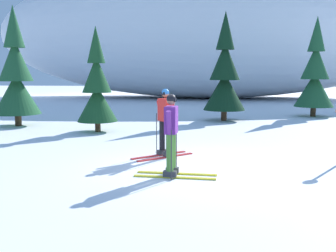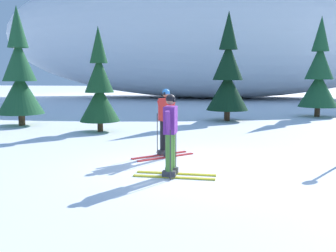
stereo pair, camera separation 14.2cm
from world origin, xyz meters
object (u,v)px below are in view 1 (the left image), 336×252
pine_tree_center_left (97,88)px  pine_tree_center_right (225,76)px  pine_tree_far_left (16,76)px  skier_red_jacket (165,121)px  pine_tree_far_right (315,75)px  skier_purple_jacket (172,134)px

pine_tree_center_left → pine_tree_center_right: 6.35m
pine_tree_far_left → pine_tree_center_right: size_ratio=0.99×
pine_tree_far_left → pine_tree_center_left: bearing=-17.8°
skier_red_jacket → pine_tree_center_right: pine_tree_center_right is taller
pine_tree_far_right → pine_tree_center_left: bearing=-146.2°
pine_tree_center_right → pine_tree_far_right: pine_tree_far_right is taller
pine_tree_far_left → pine_tree_far_right: (13.34, 5.15, 0.03)m
pine_tree_center_right → pine_tree_far_right: size_ratio=0.99×
skier_purple_jacket → pine_tree_far_right: bearing=64.1°
skier_purple_jacket → pine_tree_center_right: 10.28m
pine_tree_center_left → pine_tree_far_left: bearing=162.2°
skier_purple_jacket → pine_tree_far_right: 13.89m
skier_purple_jacket → skier_red_jacket: size_ratio=0.99×
skier_red_jacket → pine_tree_far_left: 8.81m
skier_purple_jacket → pine_tree_center_right: (1.42, 10.12, 1.19)m
skier_red_jacket → pine_tree_center_right: 8.43m
pine_tree_center_right → pine_tree_center_left: bearing=-140.3°
skier_red_jacket → pine_tree_center_left: size_ratio=0.46×
skier_red_jacket → pine_tree_far_right: (6.43, 10.49, 1.18)m
pine_tree_far_right → pine_tree_far_left: bearing=-158.9°
pine_tree_center_left → pine_tree_far_right: bearing=33.8°
skier_red_jacket → pine_tree_center_left: pine_tree_center_left is taller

